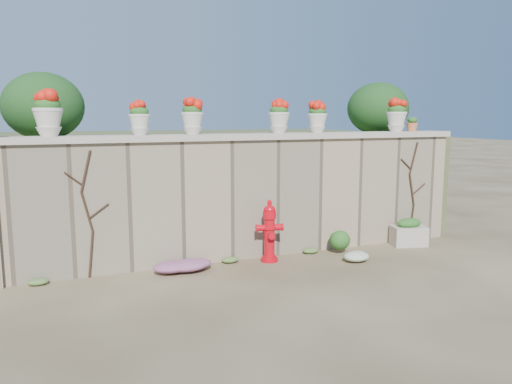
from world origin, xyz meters
name	(u,v)px	position (x,y,z in m)	size (l,w,h in m)	color
ground	(299,287)	(0.00, 0.00, 0.00)	(80.00, 80.00, 0.00)	#493924
stone_wall	(251,198)	(0.00, 1.80, 1.00)	(8.00, 0.40, 2.00)	gray
wall_cap	(251,137)	(0.00, 1.80, 2.05)	(8.10, 0.52, 0.10)	#BBB09E
raised_fill	(200,177)	(0.00, 5.00, 1.00)	(9.00, 6.00, 2.00)	#384C23
back_shrub_left	(43,106)	(-3.20, 3.00, 2.55)	(1.30, 1.30, 1.10)	#143814
back_shrub_right	(378,109)	(3.40, 3.00, 2.55)	(1.30, 1.30, 1.10)	#143814
vine_left	(88,212)	(-2.67, 1.58, 0.99)	(0.60, 0.04, 1.91)	black
vine_right	(412,190)	(3.23, 1.58, 0.99)	(0.60, 0.04, 1.91)	black
fire_hydrant	(270,231)	(0.14, 1.34, 0.52)	(0.45, 0.32, 1.03)	red
planter_box	(409,233)	(2.95, 1.29, 0.24)	(0.70, 0.51, 0.52)	#BBB09E
green_shrub	(342,238)	(1.55, 1.36, 0.27)	(0.56, 0.50, 0.53)	#1E5119
magenta_clump	(184,266)	(-1.34, 1.23, 0.12)	(0.92, 0.61, 0.25)	#C327AD
white_flowers	(355,255)	(1.46, 0.82, 0.10)	(0.56, 0.45, 0.20)	white
urn_pot_0	(48,114)	(-3.14, 1.80, 2.42)	(0.42, 0.42, 0.65)	beige
urn_pot_1	(139,118)	(-1.84, 1.80, 2.36)	(0.33, 0.33, 0.52)	beige
urn_pot_2	(192,117)	(-1.01, 1.80, 2.38)	(0.36, 0.36, 0.57)	beige
urn_pot_3	(279,117)	(0.51, 1.80, 2.38)	(0.36, 0.36, 0.57)	beige
urn_pot_4	(317,117)	(1.26, 1.80, 2.37)	(0.34, 0.34, 0.54)	beige
urn_pot_5	(397,116)	(2.96, 1.80, 2.39)	(0.38, 0.38, 0.60)	beige
terracotta_pot	(412,125)	(3.33, 1.80, 2.22)	(0.22, 0.22, 0.27)	#C6683C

